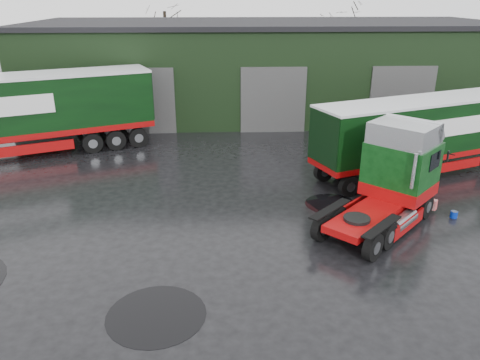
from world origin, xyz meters
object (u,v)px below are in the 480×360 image
at_px(lorry_right, 419,137).
at_px(tree_back_b, 340,44).
at_px(tree_back_a, 166,33).
at_px(hero_tractor, 380,181).
at_px(trailer_left, 20,116).
at_px(wash_bucket, 454,214).
at_px(warehouse, 264,67).

bearing_deg(lorry_right, tree_back_b, 154.39).
xyz_separation_m(lorry_right, tree_back_a, (-14.00, 23.74, 2.93)).
bearing_deg(tree_back_a, hero_tractor, -70.57).
height_order(hero_tractor, trailer_left, trailer_left).
xyz_separation_m(hero_tractor, wash_bucket, (3.33, 0.72, -1.74)).
bearing_deg(warehouse, trailer_left, -143.94).
bearing_deg(hero_tractor, trailer_left, -164.85).
relative_size(tree_back_a, tree_back_b, 1.27).
distance_m(hero_tractor, trailer_left, 18.50).
bearing_deg(trailer_left, wash_bucket, -136.37).
xyz_separation_m(lorry_right, tree_back_b, (2.00, 23.74, 1.93)).
bearing_deg(tree_back_a, lorry_right, -59.47).
height_order(warehouse, trailer_left, warehouse).
relative_size(hero_tractor, trailer_left, 0.44).
xyz_separation_m(warehouse, lorry_right, (6.00, -13.74, -1.34)).
height_order(hero_tractor, tree_back_a, tree_back_a).
distance_m(trailer_left, tree_back_a, 20.97).
distance_m(trailer_left, wash_bucket, 21.25).
distance_m(lorry_right, tree_back_a, 27.72).
relative_size(warehouse, wash_bucket, 118.76).
relative_size(warehouse, tree_back_a, 3.41).
relative_size(hero_tractor, tree_back_b, 0.80).
bearing_deg(wash_bucket, lorry_right, 85.69).
bearing_deg(lorry_right, warehouse, -177.21).
height_order(tree_back_a, tree_back_b, tree_back_a).
bearing_deg(wash_bucket, tree_back_a, 115.58).
bearing_deg(trailer_left, warehouse, -76.63).
distance_m(wash_bucket, tree_back_b, 28.82).
bearing_deg(tree_back_b, trailer_left, -137.38).
relative_size(warehouse, hero_tractor, 5.38).
xyz_separation_m(warehouse, tree_back_b, (8.00, 10.00, 0.59)).
height_order(hero_tractor, lorry_right, hero_tractor).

